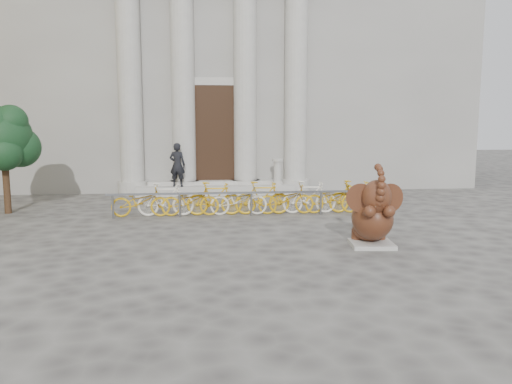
{
  "coord_description": "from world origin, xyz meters",
  "views": [
    {
      "loc": [
        -0.52,
        -9.88,
        2.71
      ],
      "look_at": [
        0.75,
        1.82,
        1.1
      ],
      "focal_mm": 35.0,
      "sensor_mm": 36.0,
      "label": 1
    }
  ],
  "objects": [
    {
      "name": "bike_rack",
      "position": [
        0.9,
        4.86,
        0.5
      ],
      "size": [
        8.4,
        0.53,
        1.0
      ],
      "color": "slate",
      "rests_on": "ground"
    },
    {
      "name": "elephant_statue",
      "position": [
        3.22,
        0.61,
        0.68
      ],
      "size": [
        1.25,
        1.42,
        1.87
      ],
      "rotation": [
        0.0,
        0.0,
        -0.1
      ],
      "color": "#A8A59E",
      "rests_on": "ground"
    },
    {
      "name": "tree",
      "position": [
        -6.4,
        5.85,
        2.29
      ],
      "size": [
        1.89,
        1.72,
        3.28
      ],
      "color": "#332114",
      "rests_on": "ground"
    },
    {
      "name": "ground",
      "position": [
        0.0,
        0.0,
        0.0
      ],
      "size": [
        80.0,
        80.0,
        0.0
      ],
      "primitive_type": "plane",
      "color": "#474442",
      "rests_on": "ground"
    },
    {
      "name": "entrance_steps",
      "position": [
        0.0,
        9.4,
        0.18
      ],
      "size": [
        6.0,
        1.2,
        0.36
      ],
      "primitive_type": "cube",
      "color": "#A8A59E",
      "rests_on": "ground"
    },
    {
      "name": "classical_building",
      "position": [
        0.0,
        14.93,
        5.98
      ],
      "size": [
        22.0,
        10.7,
        12.0
      ],
      "color": "gray",
      "rests_on": "ground"
    },
    {
      "name": "pedestrian",
      "position": [
        -1.44,
        9.05,
        1.19
      ],
      "size": [
        0.69,
        0.55,
        1.65
      ],
      "primitive_type": "imported",
      "rotation": [
        0.0,
        0.0,
        2.87
      ],
      "color": "black",
      "rests_on": "entrance_steps"
    },
    {
      "name": "balustrade_post",
      "position": [
        2.38,
        9.1,
        0.83
      ],
      "size": [
        0.42,
        0.42,
        1.03
      ],
      "color": "#A8A59E",
      "rests_on": "entrance_steps"
    }
  ]
}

